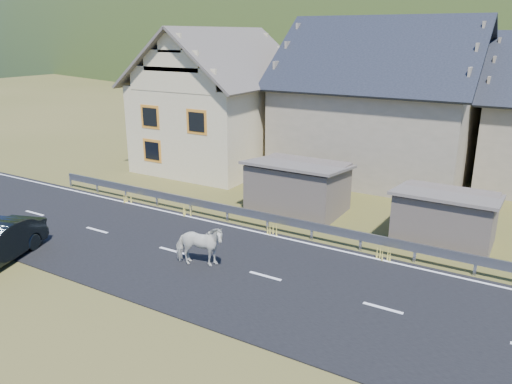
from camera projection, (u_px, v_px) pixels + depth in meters
The scene contains 10 objects.
ground at pixel (265, 277), 16.69m from camera, with size 160.00×160.00×0.00m, color #404517.
road at pixel (265, 277), 16.68m from camera, with size 60.00×7.00×0.04m, color black.
lane_markings at pixel (265, 276), 16.68m from camera, with size 60.00×6.60×0.01m, color silver.
guardrail at pixel (312, 227), 19.54m from camera, with size 28.10×0.09×0.75m.
shed_left at pixel (298, 188), 22.65m from camera, with size 4.30×3.30×2.40m, color #6A5E52.
shed_right at pixel (445, 219), 19.12m from camera, with size 3.80×2.90×2.20m, color #6A5E52.
house_cream at pixel (220, 93), 30.06m from camera, with size 7.80×9.80×8.30m.
house_stone_a at pixel (382, 92), 28.06m from camera, with size 10.80×9.80×8.90m.
conifer_patch at pixel (290, 40), 131.74m from camera, with size 76.00×50.00×28.00m, color black.
horse at pixel (199, 246), 17.21m from camera, with size 1.79×0.81×1.51m, color beige.
Camera 1 is at (7.40, -13.09, 7.79)m, focal length 35.00 mm.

